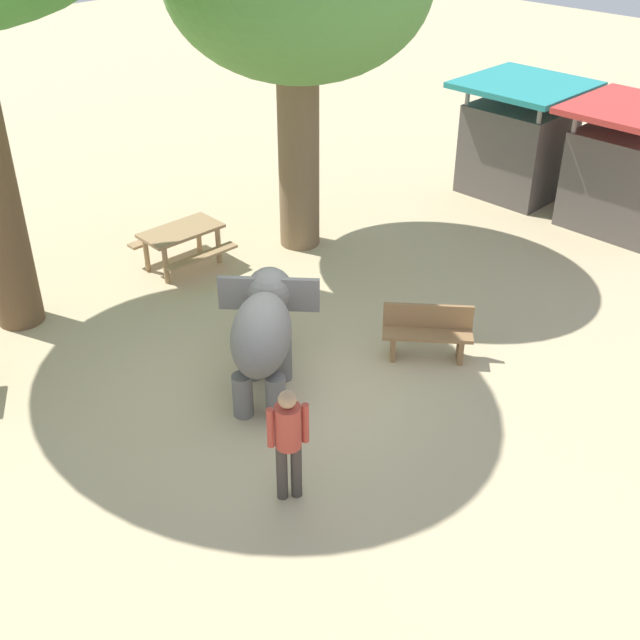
{
  "coord_description": "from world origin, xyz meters",
  "views": [
    {
      "loc": [
        7.28,
        -6.43,
        7.13
      ],
      "look_at": [
        -0.0,
        0.83,
        0.8
      ],
      "focal_mm": 44.75,
      "sensor_mm": 36.0,
      "label": 1
    }
  ],
  "objects_px": {
    "market_stall_teal": "(517,144)",
    "elephant": "(264,329)",
    "picnic_table_near": "(182,239)",
    "person_handler": "(288,437)",
    "wooden_bench": "(427,331)",
    "market_stall_red": "(626,174)"
  },
  "relations": [
    {
      "from": "market_stall_teal",
      "to": "elephant",
      "type": "bearing_deg",
      "value": -79.66
    },
    {
      "from": "picnic_table_near",
      "to": "market_stall_teal",
      "type": "xyz_separation_m",
      "value": [
        2.35,
        7.58,
        0.55
      ]
    },
    {
      "from": "elephant",
      "to": "person_handler",
      "type": "relative_size",
      "value": 1.32
    },
    {
      "from": "wooden_bench",
      "to": "market_stall_teal",
      "type": "relative_size",
      "value": 0.53
    },
    {
      "from": "person_handler",
      "to": "wooden_bench",
      "type": "height_order",
      "value": "person_handler"
    },
    {
      "from": "person_handler",
      "to": "picnic_table_near",
      "type": "relative_size",
      "value": 1.05
    },
    {
      "from": "market_stall_teal",
      "to": "market_stall_red",
      "type": "xyz_separation_m",
      "value": [
        2.6,
        0.0,
        0.0
      ]
    },
    {
      "from": "picnic_table_near",
      "to": "person_handler",
      "type": "bearing_deg",
      "value": -113.63
    },
    {
      "from": "wooden_bench",
      "to": "market_stall_teal",
      "type": "height_order",
      "value": "market_stall_teal"
    },
    {
      "from": "person_handler",
      "to": "picnic_table_near",
      "type": "bearing_deg",
      "value": 7.64
    },
    {
      "from": "market_stall_teal",
      "to": "picnic_table_near",
      "type": "bearing_deg",
      "value": -107.18
    },
    {
      "from": "picnic_table_near",
      "to": "market_stall_red",
      "type": "distance_m",
      "value": 9.07
    },
    {
      "from": "person_handler",
      "to": "market_stall_red",
      "type": "xyz_separation_m",
      "value": [
        -1.0,
        10.37,
        0.19
      ]
    },
    {
      "from": "picnic_table_near",
      "to": "market_stall_teal",
      "type": "relative_size",
      "value": 0.61
    },
    {
      "from": "market_stall_teal",
      "to": "market_stall_red",
      "type": "bearing_deg",
      "value": 0.0
    },
    {
      "from": "elephant",
      "to": "market_stall_red",
      "type": "relative_size",
      "value": 0.85
    },
    {
      "from": "picnic_table_near",
      "to": "wooden_bench",
      "type": "bearing_deg",
      "value": -78.92
    },
    {
      "from": "person_handler",
      "to": "picnic_table_near",
      "type": "height_order",
      "value": "person_handler"
    },
    {
      "from": "elephant",
      "to": "market_stall_teal",
      "type": "distance_m",
      "value": 9.19
    },
    {
      "from": "elephant",
      "to": "picnic_table_near",
      "type": "xyz_separation_m",
      "value": [
        -3.99,
        1.46,
        -0.42
      ]
    },
    {
      "from": "elephant",
      "to": "picnic_table_near",
      "type": "distance_m",
      "value": 4.27
    },
    {
      "from": "elephant",
      "to": "wooden_bench",
      "type": "relative_size",
      "value": 1.62
    }
  ]
}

